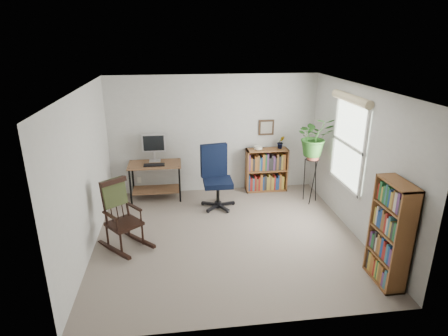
{
  "coord_description": "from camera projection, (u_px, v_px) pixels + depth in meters",
  "views": [
    {
      "loc": [
        -0.75,
        -5.33,
        3.13
      ],
      "look_at": [
        0.0,
        0.4,
        1.05
      ],
      "focal_mm": 30.0,
      "sensor_mm": 36.0,
      "label": 1
    }
  ],
  "objects": [
    {
      "name": "spider_plant",
      "position": [
        316.0,
        118.0,
        6.84
      ],
      "size": [
        1.69,
        1.88,
        1.46
      ],
      "primitive_type": "imported",
      "color": "#295D20",
      "rests_on": "plant_stand"
    },
    {
      "name": "rocking_chair",
      "position": [
        123.0,
        215.0,
        5.66
      ],
      "size": [
        1.03,
        1.09,
        1.09
      ],
      "primitive_type": null,
      "rotation": [
        0.0,
        0.0,
        0.67
      ],
      "color": "black",
      "rests_on": "floor"
    },
    {
      "name": "window",
      "position": [
        348.0,
        145.0,
        6.18
      ],
      "size": [
        0.12,
        1.2,
        1.5
      ],
      "primitive_type": null,
      "color": "silver",
      "rests_on": "wall_right"
    },
    {
      "name": "ceiling",
      "position": [
        228.0,
        88.0,
        5.32
      ],
      "size": [
        4.2,
        4.0,
        0.0
      ],
      "primitive_type": "cube",
      "color": "white",
      "rests_on": "ground"
    },
    {
      "name": "wall_front",
      "position": [
        254.0,
        232.0,
        3.85
      ],
      "size": [
        4.2,
        0.0,
        2.4
      ],
      "primitive_type": "cube",
      "color": "beige",
      "rests_on": "ground"
    },
    {
      "name": "monitor",
      "position": [
        154.0,
        148.0,
        7.35
      ],
      "size": [
        0.46,
        0.16,
        0.56
      ],
      "primitive_type": null,
      "color": "silver",
      "rests_on": "desk"
    },
    {
      "name": "wall_back",
      "position": [
        214.0,
        135.0,
        7.59
      ],
      "size": [
        4.2,
        0.0,
        2.4
      ],
      "primitive_type": "cube",
      "color": "beige",
      "rests_on": "ground"
    },
    {
      "name": "wall_left",
      "position": [
        85.0,
        174.0,
        5.47
      ],
      "size": [
        0.0,
        4.0,
        2.4
      ],
      "primitive_type": "cube",
      "color": "beige",
      "rests_on": "ground"
    },
    {
      "name": "office_chair",
      "position": [
        218.0,
        178.0,
        6.96
      ],
      "size": [
        0.78,
        0.78,
        1.21
      ],
      "primitive_type": null,
      "rotation": [
        0.0,
        0.0,
        0.2
      ],
      "color": "black",
      "rests_on": "floor"
    },
    {
      "name": "keyboard",
      "position": [
        154.0,
        165.0,
        7.2
      ],
      "size": [
        0.4,
        0.15,
        0.02
      ],
      "primitive_type": "cube",
      "color": "black",
      "rests_on": "desk"
    },
    {
      "name": "tall_bookshelf",
      "position": [
        390.0,
        234.0,
        4.8
      ],
      "size": [
        0.27,
        0.62,
        1.43
      ],
      "primitive_type": null,
      "color": "brown",
      "rests_on": "floor"
    },
    {
      "name": "framed_picture",
      "position": [
        266.0,
        128.0,
        7.65
      ],
      "size": [
        0.32,
        0.04,
        0.32
      ],
      "primitive_type": null,
      "color": "black",
      "rests_on": "wall_back"
    },
    {
      "name": "low_bookshelf",
      "position": [
        266.0,
        170.0,
        7.8
      ],
      "size": [
        0.86,
        0.29,
        0.91
      ],
      "primitive_type": null,
      "color": "brown",
      "rests_on": "floor"
    },
    {
      "name": "desk",
      "position": [
        156.0,
        181.0,
        7.44
      ],
      "size": [
        1.02,
        0.56,
        0.74
      ],
      "primitive_type": null,
      "color": "brown",
      "rests_on": "floor"
    },
    {
      "name": "potted_plant_small",
      "position": [
        281.0,
        146.0,
        7.68
      ],
      "size": [
        0.13,
        0.24,
        0.11
      ],
      "primitive_type": "imported",
      "color": "#295D20",
      "rests_on": "low_bookshelf"
    },
    {
      "name": "floor",
      "position": [
        227.0,
        236.0,
        6.13
      ],
      "size": [
        4.2,
        4.0,
        0.0
      ],
      "primitive_type": "cube",
      "color": "gray",
      "rests_on": "ground"
    },
    {
      "name": "plant_stand",
      "position": [
        311.0,
        177.0,
        7.24
      ],
      "size": [
        0.3,
        0.3,
        1.03
      ],
      "primitive_type": null,
      "rotation": [
        0.0,
        0.0,
        -0.05
      ],
      "color": "black",
      "rests_on": "floor"
    },
    {
      "name": "wall_right",
      "position": [
        357.0,
        162.0,
        5.98
      ],
      "size": [
        0.0,
        4.0,
        2.4
      ],
      "primitive_type": "cube",
      "color": "beige",
      "rests_on": "ground"
    }
  ]
}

